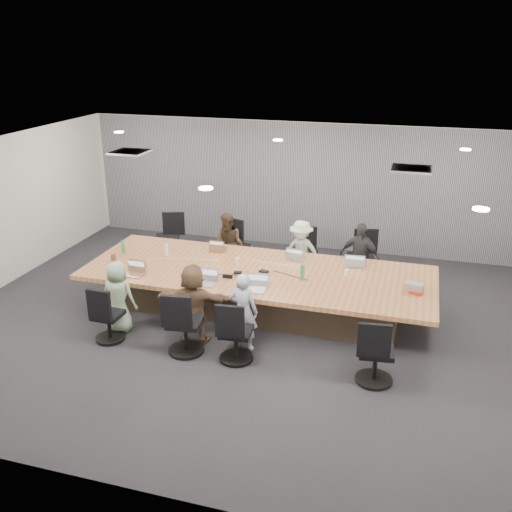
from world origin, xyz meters
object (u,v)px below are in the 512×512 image
(snack_packet, at_px, (416,293))
(stapler, at_px, (228,276))
(chair_1, at_px, (235,250))
(laptop_1, at_px, (220,249))
(chair_6, at_px, (236,336))
(chair_7, at_px, (376,356))
(chair_5, at_px, (185,327))
(laptop_6, at_px, (254,290))
(conference_table, at_px, (258,289))
(laptop_2, at_px, (295,257))
(person_4, at_px, (118,297))
(laptop_4, at_px, (134,275))
(chair_3, at_px, (361,262))
(laptop_5, at_px, (206,284))
(canvas_bag, at_px, (414,288))
(bottle_green_right, at_px, (302,272))
(person_3, at_px, (359,257))
(person_2, at_px, (301,252))
(bottle_green_left, at_px, (123,246))
(laptop_3, at_px, (356,263))
(mug_brown, at_px, (113,257))
(chair_2, at_px, (304,258))
(person_1, at_px, (229,245))
(chair_0, at_px, (167,242))
(chair_4, at_px, (108,319))
(bottle_clear, at_px, (167,250))
(person_6, at_px, (243,312))

(snack_packet, bearing_deg, stapler, -175.35)
(chair_1, relative_size, laptop_1, 2.77)
(chair_6, height_order, laptop_1, chair_6)
(chair_6, bearing_deg, chair_7, -5.14)
(chair_5, relative_size, laptop_6, 2.40)
(conference_table, bearing_deg, laptop_1, 140.97)
(laptop_2, distance_m, person_4, 3.24)
(laptop_1, xyz_separation_m, laptop_4, (-0.96, -1.60, 0.00))
(chair_3, xyz_separation_m, chair_7, (0.60, -3.40, -0.02))
(laptop_5, relative_size, canvas_bag, 1.11)
(laptop_2, distance_m, bottle_green_right, 1.03)
(person_3, distance_m, bottle_green_right, 1.71)
(person_2, xyz_separation_m, bottle_green_left, (-3.12, -1.21, 0.23))
(person_2, bearing_deg, bottle_green_left, -148.55)
(person_2, bearing_deg, conference_table, -99.07)
(person_4, bearing_deg, laptop_3, -147.80)
(mug_brown, bearing_deg, chair_6, -27.45)
(chair_2, distance_m, bottle_green_left, 3.52)
(chair_7, bearing_deg, chair_3, 93.08)
(chair_1, relative_size, chair_5, 0.94)
(person_3, bearing_deg, laptop_3, -75.13)
(person_1, height_order, laptop_2, person_1)
(laptop_3, relative_size, bottle_green_left, 1.46)
(chair_0, relative_size, bottle_green_right, 3.29)
(chair_0, bearing_deg, snack_packet, 140.48)
(conference_table, bearing_deg, chair_7, -37.78)
(canvas_bag, bearing_deg, chair_1, 152.98)
(chair_4, bearing_deg, laptop_1, 70.39)
(conference_table, bearing_deg, person_2, 70.72)
(chair_4, bearing_deg, chair_2, 56.01)
(person_2, height_order, snack_packet, person_2)
(laptop_6, bearing_deg, conference_table, 93.83)
(laptop_2, xyz_separation_m, bottle_clear, (-2.26, -0.62, 0.11))
(chair_4, height_order, bottle_green_left, bottle_green_left)
(laptop_2, relative_size, bottle_clear, 1.44)
(chair_3, distance_m, chair_7, 3.45)
(chair_6, relative_size, canvas_bag, 2.81)
(chair_2, xyz_separation_m, snack_packet, (2.18, -1.90, 0.37))
(chair_0, distance_m, chair_7, 5.79)
(laptop_5, bearing_deg, laptop_6, 0.20)
(conference_table, distance_m, laptop_6, 0.89)
(laptop_2, height_order, laptop_3, same)
(person_2, bearing_deg, laptop_6, -87.88)
(person_6, bearing_deg, canvas_bag, -151.26)
(laptop_6, bearing_deg, person_4, -173.38)
(laptop_6, distance_m, bottle_green_right, 0.92)
(laptop_2, bearing_deg, chair_2, -79.23)
(chair_4, xyz_separation_m, laptop_3, (3.54, 2.50, 0.39))
(person_2, relative_size, mug_brown, 12.00)
(chair_2, relative_size, chair_3, 0.90)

